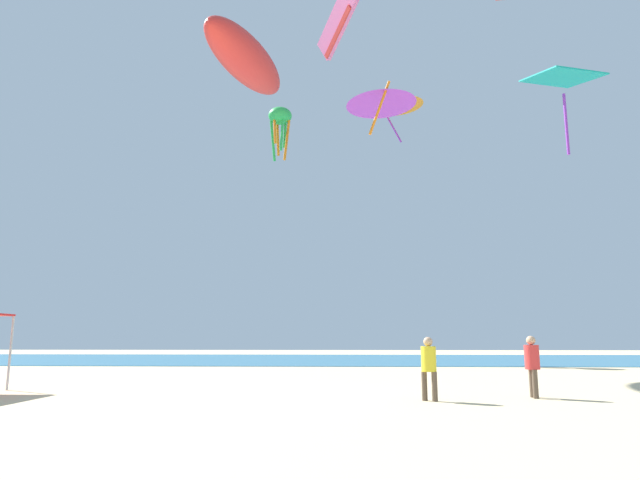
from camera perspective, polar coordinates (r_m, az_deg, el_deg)
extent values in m
cube|color=beige|center=(16.52, -9.28, -15.61)|extent=(110.00, 110.00, 0.10)
cube|color=teal|center=(41.46, -2.25, -12.21)|extent=(110.00, 20.90, 0.03)
cylinder|color=#B2B2B7|center=(19.82, -29.39, -10.13)|extent=(0.07, 0.07, 2.24)
cylinder|color=brown|center=(14.67, 11.77, -14.62)|extent=(0.14, 0.14, 0.73)
cylinder|color=brown|center=(14.81, 10.76, -14.61)|extent=(0.14, 0.14, 0.73)
cylinder|color=yellow|center=(14.70, 11.17, -11.97)|extent=(0.38, 0.38, 0.63)
sphere|color=tan|center=(14.69, 11.11, -10.27)|extent=(0.24, 0.24, 0.24)
cylinder|color=brown|center=(16.10, 21.37, -13.71)|extent=(0.15, 0.15, 0.74)
cylinder|color=brown|center=(16.38, 21.09, -13.65)|extent=(0.15, 0.15, 0.74)
cylinder|color=red|center=(16.20, 21.07, -11.24)|extent=(0.39, 0.39, 0.65)
sphere|color=tan|center=(16.19, 20.97, -9.67)|extent=(0.24, 0.24, 0.24)
cone|color=purple|center=(22.91, 6.30, 14.32)|extent=(3.15, 3.13, 0.63)
cylinder|color=orange|center=(21.44, 6.18, 13.45)|extent=(0.86, 0.20, 2.10)
cube|color=teal|center=(29.25, 23.79, 15.13)|extent=(3.46, 3.43, 0.64)
cylinder|color=purple|center=(28.38, 24.12, 10.91)|extent=(0.16, 0.16, 2.95)
ellipsoid|color=green|center=(43.55, -4.15, 12.69)|extent=(2.52, 2.52, 1.30)
cylinder|color=green|center=(43.40, -3.66, 10.78)|extent=(0.32, 0.36, 2.01)
cylinder|color=orange|center=(43.42, -4.38, 10.36)|extent=(0.30, 0.44, 2.60)
cylinder|color=green|center=(42.95, -4.90, 10.17)|extent=(0.51, 0.24, 3.20)
cylinder|color=orange|center=(42.67, -4.69, 11.17)|extent=(0.32, 0.36, 2.01)
cylinder|color=green|center=(42.44, -3.97, 10.85)|extent=(0.30, 0.44, 2.60)
cylinder|color=orange|center=(42.70, -3.46, 10.28)|extent=(0.51, 0.24, 3.20)
ellipsoid|color=red|center=(30.73, -7.71, 18.05)|extent=(4.62, 8.00, 2.52)
cone|color=white|center=(31.31, -7.66, 19.96)|extent=(1.48, 1.41, 0.95)
cube|color=pink|center=(41.82, 1.80, 21.51)|extent=(3.06, 5.10, 3.43)
cube|color=red|center=(41.43, 1.81, 20.62)|extent=(1.96, 4.00, 1.90)
cone|color=orange|center=(41.23, 8.01, 13.97)|extent=(4.28, 4.25, 0.96)
cylinder|color=purple|center=(42.16, 7.46, 11.67)|extent=(1.45, 0.38, 2.60)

